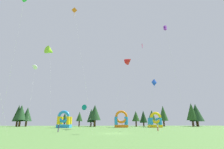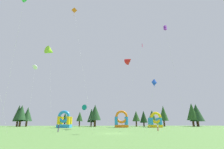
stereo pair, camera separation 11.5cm
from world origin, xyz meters
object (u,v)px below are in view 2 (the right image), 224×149
(kite_purple_box, at_px, (165,28))
(inflatable_yellow_castle, at_px, (64,122))
(inflatable_blue_arch, at_px, (121,121))
(kite_white_parafoil, at_px, (35,67))
(person_midfield, at_px, (158,127))
(kite_pink_diamond, at_px, (143,46))
(kite_red_delta, at_px, (129,61))
(kite_teal_delta, at_px, (86,108))
(kite_lime_delta, at_px, (50,51))
(kite_orange_diamond, at_px, (75,12))
(inflatable_red_slide, at_px, (155,122))
(person_left_edge, at_px, (58,127))
(kite_blue_diamond, at_px, (155,83))

(kite_purple_box, height_order, inflatable_yellow_castle, kite_purple_box)
(kite_purple_box, distance_m, inflatable_blue_arch, 36.93)
(kite_white_parafoil, relative_size, inflatable_blue_arch, 2.45)
(kite_purple_box, bearing_deg, person_midfield, 113.60)
(kite_pink_diamond, bearing_deg, kite_purple_box, -80.67)
(kite_red_delta, height_order, person_midfield, kite_red_delta)
(kite_white_parafoil, bearing_deg, kite_teal_delta, 47.47)
(kite_pink_diamond, xyz_separation_m, kite_lime_delta, (-27.10, -10.29, -6.80))
(kite_orange_diamond, distance_m, kite_purple_box, 22.36)
(inflatable_red_slide, bearing_deg, kite_teal_delta, -149.12)
(kite_orange_diamond, xyz_separation_m, person_left_edge, (-2.77, 4.84, -24.86))
(kite_orange_diamond, bearing_deg, inflatable_blue_arch, 67.70)
(kite_white_parafoil, distance_m, inflatable_yellow_castle, 27.63)
(inflatable_red_slide, bearing_deg, inflatable_blue_arch, 178.81)
(kite_white_parafoil, bearing_deg, kite_red_delta, 34.97)
(kite_blue_diamond, bearing_deg, kite_lime_delta, -178.75)
(kite_blue_diamond, bearing_deg, inflatable_yellow_castle, 142.83)
(kite_pink_diamond, height_order, kite_red_delta, kite_pink_diamond)
(kite_purple_box, height_order, inflatable_blue_arch, kite_purple_box)
(kite_blue_diamond, height_order, inflatable_yellow_castle, kite_blue_diamond)
(kite_teal_delta, relative_size, person_midfield, 4.27)
(kite_orange_diamond, height_order, kite_red_delta, kite_orange_diamond)
(kite_lime_delta, distance_m, person_left_edge, 19.99)
(kite_red_delta, bearing_deg, kite_blue_diamond, -70.83)
(person_left_edge, bearing_deg, inflatable_blue_arch, -129.80)
(kite_white_parafoil, bearing_deg, person_midfield, 7.23)
(kite_orange_diamond, xyz_separation_m, person_midfield, (19.79, 8.99, -24.87))
(inflatable_blue_arch, bearing_deg, kite_lime_delta, -131.45)
(kite_teal_delta, distance_m, person_midfield, 20.79)
(inflatable_yellow_castle, relative_size, inflatable_red_slide, 1.06)
(kite_pink_diamond, distance_m, person_midfield, 27.66)
(kite_pink_diamond, relative_size, kite_red_delta, 1.14)
(person_left_edge, bearing_deg, kite_white_parafoil, -13.17)
(kite_white_parafoil, relative_size, kite_blue_diamond, 1.21)
(kite_pink_diamond, distance_m, kite_purple_box, 15.20)
(inflatable_blue_arch, relative_size, inflatable_red_slide, 1.09)
(kite_pink_diamond, bearing_deg, inflatable_yellow_castle, 157.76)
(kite_red_delta, distance_m, person_left_edge, 33.43)
(kite_lime_delta, height_order, person_midfield, kite_lime_delta)
(kite_pink_diamond, relative_size, person_midfield, 17.17)
(kite_pink_diamond, height_order, kite_purple_box, kite_pink_diamond)
(inflatable_yellow_castle, xyz_separation_m, inflatable_red_slide, (33.33, 1.85, -0.07))
(kite_lime_delta, distance_m, person_midfield, 33.34)
(kite_teal_delta, height_order, person_left_edge, kite_teal_delta)
(person_midfield, distance_m, inflatable_yellow_castle, 34.38)
(kite_purple_box, distance_m, inflatable_red_slide, 35.99)
(kite_teal_delta, xyz_separation_m, person_midfield, (18.46, -8.10, -5.09))
(kite_white_parafoil, bearing_deg, kite_purple_box, -2.30)
(kite_lime_delta, bearing_deg, kite_red_delta, 31.55)
(kite_purple_box, xyz_separation_m, inflatable_yellow_castle, (-29.44, 25.89, -22.54))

